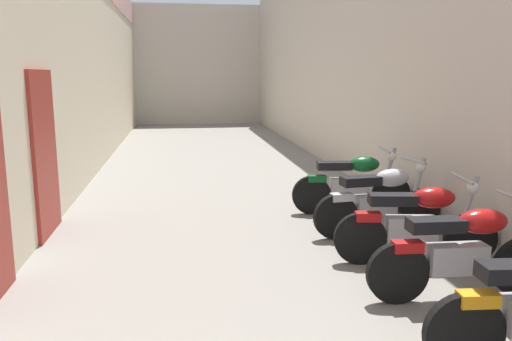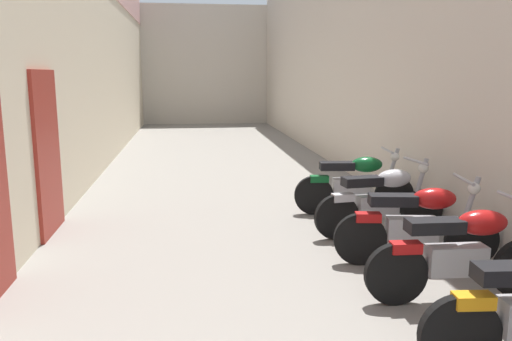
{
  "view_description": "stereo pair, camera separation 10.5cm",
  "coord_description": "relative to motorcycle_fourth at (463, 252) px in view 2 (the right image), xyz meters",
  "views": [
    {
      "loc": [
        -0.89,
        0.72,
        2.14
      ],
      "look_at": [
        -0.02,
        6.46,
        1.05
      ],
      "focal_mm": 35.92,
      "sensor_mm": 36.0,
      "label": 1
    },
    {
      "loc": [
        -0.78,
        0.71,
        2.14
      ],
      "look_at": [
        -0.02,
        6.46,
        1.05
      ],
      "focal_mm": 35.92,
      "sensor_mm": 36.0,
      "label": 2
    }
  ],
  "objects": [
    {
      "name": "ground_plane",
      "position": [
        -1.75,
        4.63,
        -0.5
      ],
      "size": [
        39.25,
        39.25,
        0.0
      ],
      "primitive_type": "plane",
      "color": "gray"
    },
    {
      "name": "building_right",
      "position": [
        1.14,
        6.63,
        2.66
      ],
      "size": [
        0.45,
        23.25,
        6.31
      ],
      "color": "beige",
      "rests_on": "ground"
    },
    {
      "name": "building_far_end",
      "position": [
        -1.75,
        19.26,
        2.03
      ],
      "size": [
        8.37,
        2.0,
        5.06
      ],
      "primitive_type": "cube",
      "color": "beige",
      "rests_on": "ground"
    },
    {
      "name": "motorcycle_fourth",
      "position": [
        0.0,
        0.0,
        0.0
      ],
      "size": [
        1.85,
        0.58,
        1.04
      ],
      "color": "black",
      "rests_on": "ground"
    },
    {
      "name": "motorcycle_fifth",
      "position": [
        -0.0,
        0.96,
        0.0
      ],
      "size": [
        1.84,
        0.58,
        1.04
      ],
      "color": "black",
      "rests_on": "ground"
    },
    {
      "name": "motorcycle_sixth",
      "position": [
        -0.0,
        2.06,
        0.0
      ],
      "size": [
        1.85,
        0.58,
        1.04
      ],
      "color": "black",
      "rests_on": "ground"
    },
    {
      "name": "motorcycle_seventh",
      "position": [
        -0.0,
        3.16,
        0.0
      ],
      "size": [
        1.85,
        0.58,
        1.04
      ],
      "color": "black",
      "rests_on": "ground"
    }
  ]
}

